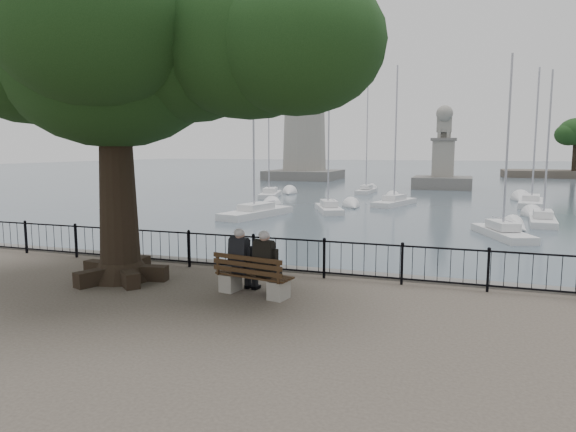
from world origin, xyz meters
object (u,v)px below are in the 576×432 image
at_px(person_left, 243,263).
at_px(tree, 144,41).
at_px(person_right, 268,266).
at_px(lighthouse, 305,90).
at_px(lion_monument, 443,168).
at_px(bench, 253,281).

height_order(person_left, tree, tree).
relative_size(person_right, lighthouse, 0.05).
bearing_deg(tree, person_right, -6.07).
height_order(person_left, lion_monument, lion_monument).
height_order(bench, tree, tree).
bearing_deg(tree, lion_monument, 84.06).
relative_size(person_right, tree, 0.14).
relative_size(bench, person_right, 1.24).
distance_m(person_left, lion_monument, 49.42).
distance_m(person_left, lighthouse, 64.85).
xyz_separation_m(person_right, lighthouse, (-18.22, 61.55, 11.16)).
bearing_deg(tree, bench, -7.56).
bearing_deg(bench, lighthouse, 106.17).
distance_m(lighthouse, lion_monument, 25.63).
bearing_deg(lion_monument, person_left, -92.84).
relative_size(person_left, lion_monument, 0.17).
height_order(person_left, person_right, same).
xyz_separation_m(person_left, lion_monument, (2.45, 49.35, 0.62)).
height_order(bench, lion_monument, lion_monument).
relative_size(tree, lion_monument, 1.20).
bearing_deg(lighthouse, lion_monument, -31.12).
distance_m(tree, lighthouse, 63.26).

